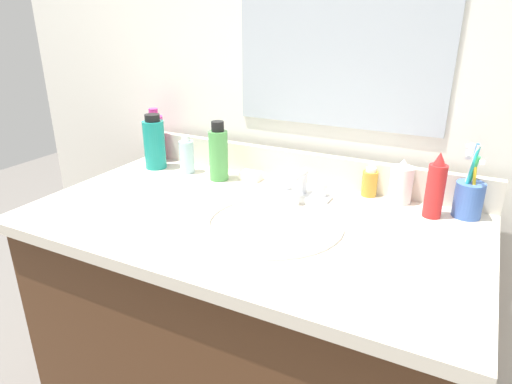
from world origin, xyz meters
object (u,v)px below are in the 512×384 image
(bottle_gel_clear, at_px, (187,156))
(bottle_spray_red, at_px, (435,188))
(bottle_lotion_white, at_px, (401,184))
(bottle_oil_amber, at_px, (370,183))
(faucet, at_px, (302,188))
(soap_bar, at_px, (251,176))
(bottle_soap_pink, at_px, (155,138))
(bottle_mouthwash_teal, at_px, (154,143))
(cup_blue_plastic, at_px, (469,197))
(bottle_toner_green, at_px, (218,153))

(bottle_gel_clear, relative_size, bottle_spray_red, 0.72)
(bottle_lotion_white, relative_size, bottle_gel_clear, 1.00)
(bottle_oil_amber, bearing_deg, faucet, -149.21)
(bottle_spray_red, distance_m, soap_bar, 0.53)
(faucet, distance_m, bottle_spray_red, 0.34)
(faucet, relative_size, bottle_soap_pink, 0.89)
(faucet, height_order, bottle_mouthwash_teal, bottle_mouthwash_teal)
(faucet, height_order, bottle_oil_amber, same)
(bottle_oil_amber, xyz_separation_m, bottle_mouthwash_teal, (-0.69, -0.08, 0.05))
(bottle_lotion_white, relative_size, cup_blue_plastic, 0.64)
(bottle_lotion_white, relative_size, soap_bar, 1.89)
(bottle_lotion_white, distance_m, bottle_soap_pink, 0.82)
(bottle_lotion_white, bearing_deg, bottle_oil_amber, 174.00)
(bottle_soap_pink, bearing_deg, bottle_gel_clear, -18.22)
(bottle_mouthwash_teal, bearing_deg, bottle_gel_clear, 4.25)
(bottle_mouthwash_teal, distance_m, soap_bar, 0.34)
(faucet, xyz_separation_m, bottle_toner_green, (-0.28, 0.02, 0.05))
(bottle_gel_clear, bearing_deg, bottle_mouthwash_teal, -175.75)
(bottle_toner_green, height_order, bottle_spray_red, bottle_toner_green)
(bottle_mouthwash_teal, bearing_deg, faucet, -1.95)
(bottle_oil_amber, distance_m, cup_blue_plastic, 0.25)
(bottle_spray_red, distance_m, bottle_soap_pink, 0.91)
(bottle_lotion_white, height_order, bottle_mouthwash_teal, bottle_mouthwash_teal)
(bottle_gel_clear, xyz_separation_m, soap_bar, (0.21, 0.03, -0.04))
(bottle_gel_clear, bearing_deg, bottle_toner_green, -4.22)
(bottle_soap_pink, height_order, cup_blue_plastic, cup_blue_plastic)
(bottle_spray_red, height_order, bottle_mouthwash_teal, bottle_mouthwash_teal)
(bottle_toner_green, distance_m, bottle_mouthwash_teal, 0.24)
(faucet, xyz_separation_m, bottle_spray_red, (0.34, 0.03, 0.05))
(bottle_spray_red, relative_size, cup_blue_plastic, 0.89)
(bottle_spray_red, xyz_separation_m, soap_bar, (-0.53, 0.03, -0.06))
(bottle_soap_pink, bearing_deg, bottle_mouthwash_teal, -53.18)
(faucet, bearing_deg, bottle_soap_pink, 171.86)
(bottle_lotion_white, bearing_deg, bottle_soap_pink, -179.59)
(soap_bar, bearing_deg, bottle_gel_clear, -171.48)
(bottle_mouthwash_teal, bearing_deg, bottle_toner_green, -0.07)
(faucet, height_order, bottle_spray_red, bottle_spray_red)
(soap_bar, bearing_deg, faucet, -17.13)
(bottle_spray_red, bearing_deg, bottle_toner_green, -178.83)
(bottle_spray_red, bearing_deg, soap_bar, 176.90)
(bottle_mouthwash_teal, bearing_deg, soap_bar, 7.00)
(faucet, height_order, cup_blue_plastic, cup_blue_plastic)
(bottle_spray_red, xyz_separation_m, bottle_mouthwash_teal, (-0.86, -0.01, 0.01))
(bottle_gel_clear, bearing_deg, bottle_soap_pink, 161.78)
(soap_bar, bearing_deg, bottle_toner_green, -155.19)
(bottle_soap_pink, distance_m, soap_bar, 0.39)
(faucet, distance_m, bottle_mouthwash_teal, 0.53)
(bottle_lotion_white, distance_m, bottle_mouthwash_teal, 0.77)
(faucet, relative_size, bottle_lotion_white, 1.32)
(bottle_spray_red, distance_m, cup_blue_plastic, 0.09)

